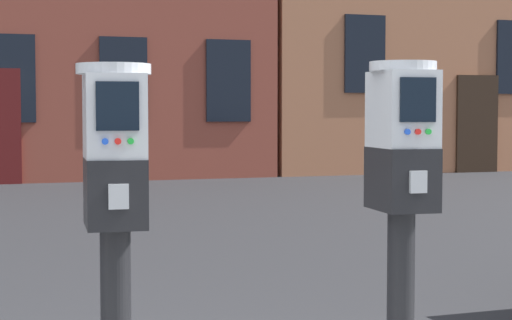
# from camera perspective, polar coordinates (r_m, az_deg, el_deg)

# --- Properties ---
(parking_meter_near_kerb) EXTENTS (0.23, 0.26, 1.33)m
(parking_meter_near_kerb) POSITION_cam_1_polar(r_m,az_deg,el_deg) (2.55, -9.31, -3.04)
(parking_meter_near_kerb) COLOR black
(parking_meter_near_kerb) RESTS_ON sidewalk_slab
(parking_meter_twin_adjacent) EXTENTS (0.23, 0.26, 1.36)m
(parking_meter_twin_adjacent) POSITION_cam_1_polar(r_m,az_deg,el_deg) (2.84, 9.61, -2.07)
(parking_meter_twin_adjacent) COLOR black
(parking_meter_twin_adjacent) RESTS_ON sidewalk_slab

